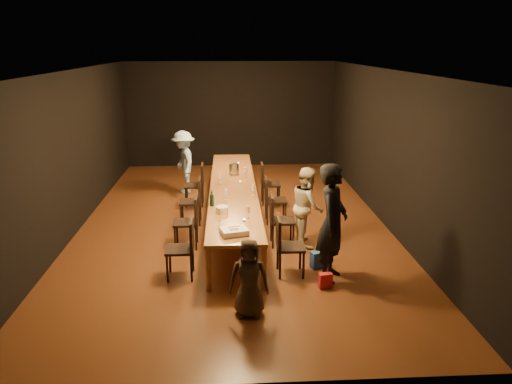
{
  "coord_description": "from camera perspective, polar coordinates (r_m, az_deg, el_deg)",
  "views": [
    {
      "loc": [
        -0.1,
        -9.48,
        3.45
      ],
      "look_at": [
        0.38,
        -1.23,
        1.0
      ],
      "focal_mm": 35.0,
      "sensor_mm": 36.0,
      "label": 1
    }
  ],
  "objects": [
    {
      "name": "wineglass_4",
      "position": [
        10.12,
        -4.12,
        1.61
      ],
      "size": [
        0.06,
        0.06,
        0.21
      ],
      "primitive_type": null,
      "color": "silver",
      "rests_on": "table"
    },
    {
      "name": "chair_left_1",
      "position": [
        8.84,
        -8.03,
        -3.39
      ],
      "size": [
        0.42,
        0.42,
        0.93
      ],
      "primitive_type": null,
      "rotation": [
        0.0,
        0.0,
        1.57
      ],
      "color": "black",
      "rests_on": "ground"
    },
    {
      "name": "wineglass_5",
      "position": [
        10.58,
        -1.25,
        2.3
      ],
      "size": [
        0.06,
        0.06,
        0.21
      ],
      "primitive_type": null,
      "color": "silver",
      "rests_on": "table"
    },
    {
      "name": "chair_right_3",
      "position": [
        11.13,
        1.68,
        0.96
      ],
      "size": [
        0.42,
        0.42,
        0.93
      ],
      "primitive_type": null,
      "rotation": [
        0.0,
        0.0,
        -1.57
      ],
      "color": "black",
      "rests_on": "ground"
    },
    {
      "name": "child",
      "position": [
        6.58,
        -0.8,
        -9.8
      ],
      "size": [
        0.54,
        0.38,
        1.07
      ],
      "primitive_type": "imported",
      "rotation": [
        0.0,
        0.0,
        -0.07
      ],
      "color": "#3D3122",
      "rests_on": "ground"
    },
    {
      "name": "tealight_near",
      "position": [
        7.94,
        -1.35,
        -3.26
      ],
      "size": [
        0.05,
        0.05,
        0.03
      ],
      "primitive_type": "cylinder",
      "color": "#B2B7B2",
      "rests_on": "table"
    },
    {
      "name": "woman_tan",
      "position": [
        8.86,
        5.89,
        -1.61
      ],
      "size": [
        0.54,
        0.69,
        1.41
      ],
      "primitive_type": "imported",
      "rotation": [
        0.0,
        0.0,
        1.57
      ],
      "color": "beige",
      "rests_on": "ground"
    },
    {
      "name": "tealight_mid",
      "position": [
        10.12,
        -1.81,
        1.12
      ],
      "size": [
        0.05,
        0.05,
        0.03
      ],
      "primitive_type": "cylinder",
      "color": "#B2B7B2",
      "rests_on": "table"
    },
    {
      "name": "wineglass_0",
      "position": [
        7.97,
        -4.17,
        -2.56
      ],
      "size": [
        0.06,
        0.06,
        0.21
      ],
      "primitive_type": null,
      "color": "beige",
      "rests_on": "table"
    },
    {
      "name": "chair_right_2",
      "position": [
        9.99,
        2.27,
        -0.89
      ],
      "size": [
        0.42,
        0.42,
        0.93
      ],
      "primitive_type": null,
      "rotation": [
        0.0,
        0.0,
        -1.57
      ],
      "color": "black",
      "rests_on": "ground"
    },
    {
      "name": "gift_bag_red",
      "position": [
        7.52,
        7.93,
        -10.0
      ],
      "size": [
        0.21,
        0.14,
        0.23
      ],
      "primitive_type": "cube",
      "rotation": [
        0.0,
        0.0,
        0.18
      ],
      "color": "red",
      "rests_on": "ground"
    },
    {
      "name": "wineglass_3",
      "position": [
        9.27,
        -0.32,
        0.24
      ],
      "size": [
        0.06,
        0.06,
        0.21
      ],
      "primitive_type": null,
      "color": "beige",
      "rests_on": "table"
    },
    {
      "name": "chair_left_2",
      "position": [
        9.97,
        -7.5,
        -1.05
      ],
      "size": [
        0.42,
        0.42,
        0.93
      ],
      "primitive_type": null,
      "rotation": [
        0.0,
        0.0,
        1.57
      ],
      "color": "black",
      "rests_on": "ground"
    },
    {
      "name": "tealight_far",
      "position": [
        11.74,
        -2.03,
        3.28
      ],
      "size": [
        0.05,
        0.05,
        0.03
      ],
      "primitive_type": "cylinder",
      "color": "#B2B7B2",
      "rests_on": "table"
    },
    {
      "name": "chair_left_0",
      "position": [
        7.73,
        -8.71,
        -6.42
      ],
      "size": [
        0.42,
        0.42,
        0.93
      ],
      "primitive_type": null,
      "rotation": [
        0.0,
        0.0,
        1.57
      ],
      "color": "black",
      "rests_on": "ground"
    },
    {
      "name": "room_shell",
      "position": [
        9.58,
        -2.74,
        8.26
      ],
      "size": [
        6.04,
        10.04,
        3.02
      ],
      "color": "black",
      "rests_on": "ground"
    },
    {
      "name": "ground",
      "position": [
        10.09,
        -2.58,
        -3.49
      ],
      "size": [
        10.0,
        10.0,
        0.0
      ],
      "primitive_type": "plane",
      "color": "#4E2313",
      "rests_on": "ground"
    },
    {
      "name": "chair_left_3",
      "position": [
        11.12,
        -7.08,
        0.81
      ],
      "size": [
        0.42,
        0.42,
        0.93
      ],
      "primitive_type": null,
      "rotation": [
        0.0,
        0.0,
        1.57
      ],
      "color": "black",
      "rests_on": "ground"
    },
    {
      "name": "chair_right_0",
      "position": [
        7.75,
        3.98,
        -6.2
      ],
      "size": [
        0.42,
        0.42,
        0.93
      ],
      "primitive_type": null,
      "rotation": [
        0.0,
        0.0,
        -1.57
      ],
      "color": "black",
      "rests_on": "ground"
    },
    {
      "name": "woman_birthday",
      "position": [
        7.51,
        8.72,
        -3.5
      ],
      "size": [
        0.66,
        0.78,
        1.81
      ],
      "primitive_type": "imported",
      "rotation": [
        0.0,
        0.0,
        1.17
      ],
      "color": "black",
      "rests_on": "ground"
    },
    {
      "name": "wineglass_2",
      "position": [
        9.01,
        -3.43,
        -0.28
      ],
      "size": [
        0.06,
        0.06,
        0.21
      ],
      "primitive_type": null,
      "color": "silver",
      "rests_on": "table"
    },
    {
      "name": "wineglass_1",
      "position": [
        8.05,
        -0.92,
        -2.32
      ],
      "size": [
        0.06,
        0.06,
        0.21
      ],
      "primitive_type": null,
      "color": "beige",
      "rests_on": "table"
    },
    {
      "name": "ice_bucket",
      "position": [
        10.78,
        -2.54,
        2.65
      ],
      "size": [
        0.28,
        0.28,
        0.24
      ],
      "primitive_type": "cylinder",
      "rotation": [
        0.0,
        0.0,
        0.33
      ],
      "color": "#A5A5A9",
      "rests_on": "table"
    },
    {
      "name": "birthday_cake",
      "position": [
        7.41,
        -2.51,
        -4.51
      ],
      "size": [
        0.45,
        0.4,
        0.09
      ],
      "rotation": [
        0.0,
        0.0,
        0.27
      ],
      "color": "white",
      "rests_on": "table"
    },
    {
      "name": "man_blue",
      "position": [
        12.03,
        -8.27,
        3.39
      ],
      "size": [
        0.81,
        1.09,
        1.51
      ],
      "primitive_type": "imported",
      "rotation": [
        0.0,
        0.0,
        -1.29
      ],
      "color": "#9AC3EE",
      "rests_on": "ground"
    },
    {
      "name": "chair_right_1",
      "position": [
        8.86,
        3.01,
        -3.21
      ],
      "size": [
        0.42,
        0.42,
        0.93
      ],
      "primitive_type": null,
      "rotation": [
        0.0,
        0.0,
        -1.57
      ],
      "color": "black",
      "rests_on": "ground"
    },
    {
      "name": "plate_stack",
      "position": [
        8.32,
        -3.91,
        -2.04
      ],
      "size": [
        0.28,
        0.28,
        0.12
      ],
      "primitive_type": "cylinder",
      "rotation": [
        0.0,
        0.0,
        -0.43
      ],
      "color": "white",
      "rests_on": "table"
    },
    {
      "name": "gift_bag_blue",
      "position": [
        8.13,
        7.05,
        -7.67
      ],
      "size": [
        0.26,
        0.22,
        0.28
      ],
      "primitive_type": "cube",
      "rotation": [
        0.0,
        0.0,
        0.37
      ],
      "color": "#2550A2",
      "rests_on": "ground"
    },
    {
      "name": "table",
      "position": [
        9.88,
        -2.63,
        0.34
      ],
      "size": [
        0.9,
        6.0,
        0.75
      ],
      "color": "brown",
      "rests_on": "ground"
    },
    {
      "name": "champagne_bottle",
      "position": [
        8.67,
        -5.07,
        -0.64
      ],
      "size": [
        0.09,
        0.09,
        0.3
      ],
      "primitive_type": null,
      "rotation": [
        0.0,
        0.0,
        -0.25
      ],
      "color": "black",
      "rests_on": "table"
    }
  ]
}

